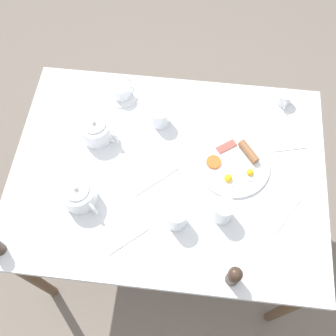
# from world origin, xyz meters

# --- Properties ---
(ground_plane) EXTENTS (8.00, 8.00, 0.00)m
(ground_plane) POSITION_xyz_m (0.00, 0.00, 0.00)
(ground_plane) COLOR #70665B
(table) EXTENTS (0.90, 1.23, 0.77)m
(table) POSITION_xyz_m (0.00, 0.00, 0.70)
(table) COLOR silver
(table) RESTS_ON ground_plane
(breakfast_plate) EXTENTS (0.29, 0.29, 0.04)m
(breakfast_plate) POSITION_xyz_m (-0.05, 0.25, 0.78)
(breakfast_plate) COLOR white
(breakfast_plate) RESTS_ON table
(teapot_near) EXTENTS (0.14, 0.17, 0.11)m
(teapot_near) POSITION_xyz_m (0.16, -0.31, 0.82)
(teapot_near) COLOR white
(teapot_near) RESTS_ON table
(teapot_far) EXTENTS (0.13, 0.20, 0.11)m
(teapot_far) POSITION_xyz_m (-0.12, -0.30, 0.82)
(teapot_far) COLOR white
(teapot_far) RESTS_ON table
(teacup_with_saucer_left) EXTENTS (0.14, 0.14, 0.07)m
(teacup_with_saucer_left) POSITION_xyz_m (-0.34, -0.24, 0.80)
(teacup_with_saucer_left) COLOR white
(teacup_with_saucer_left) RESTS_ON table
(water_glass_tall) EXTENTS (0.07, 0.07, 0.10)m
(water_glass_tall) POSITION_xyz_m (0.21, 0.05, 0.82)
(water_glass_tall) COLOR white
(water_glass_tall) RESTS_ON table
(water_glass_short) EXTENTS (0.07, 0.07, 0.09)m
(water_glass_short) POSITION_xyz_m (-0.22, -0.06, 0.82)
(water_glass_short) COLOR white
(water_glass_short) RESTS_ON table
(wine_glass_spare) EXTENTS (0.07, 0.07, 0.10)m
(wine_glass_spare) POSITION_xyz_m (0.16, 0.22, 0.82)
(wine_glass_spare) COLOR white
(wine_glass_spare) RESTS_ON table
(creamer_jug) EXTENTS (0.08, 0.06, 0.06)m
(creamer_jug) POSITION_xyz_m (-0.38, 0.45, 0.80)
(creamer_jug) COLOR white
(creamer_jug) RESTS_ON table
(pepper_grinder) EXTENTS (0.05, 0.05, 0.11)m
(pepper_grinder) POSITION_xyz_m (0.39, 0.26, 0.83)
(pepper_grinder) COLOR #38281E
(pepper_grinder) RESTS_ON table
(fork_by_plate) EXTENTS (0.16, 0.11, 0.00)m
(fork_by_plate) POSITION_xyz_m (0.13, 0.46, 0.78)
(fork_by_plate) COLOR silver
(fork_by_plate) RESTS_ON table
(knife_by_plate) EXTENTS (0.15, 0.16, 0.00)m
(knife_by_plate) POSITION_xyz_m (0.05, -0.04, 0.78)
(knife_by_plate) COLOR silver
(knife_by_plate) RESTS_ON table
(spoon_for_tea) EXTENTS (0.05, 0.14, 0.00)m
(spoon_for_tea) POSITION_xyz_m (-0.15, 0.47, 0.78)
(spoon_for_tea) COLOR silver
(spoon_for_tea) RESTS_ON table
(fork_spare) EXTENTS (0.13, 0.14, 0.00)m
(fork_spare) POSITION_xyz_m (0.30, -0.11, 0.78)
(fork_spare) COLOR silver
(fork_spare) RESTS_ON table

